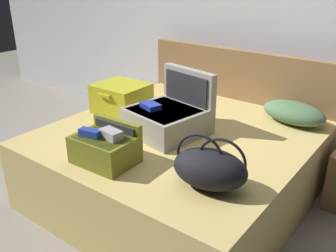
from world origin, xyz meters
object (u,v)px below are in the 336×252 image
object	(u,v)px
hard_case_medium	(121,98)
pillow_near_headboard	(294,113)
duffel_bag	(210,168)
hard_case_small	(105,147)
hard_case_large	(169,116)
bed	(179,164)

from	to	relation	value
hard_case_medium	pillow_near_headboard	xyz separation A→B (m)	(1.24, 0.64, -0.04)
duffel_bag	pillow_near_headboard	bearing A→B (deg)	88.16
pillow_near_headboard	duffel_bag	bearing A→B (deg)	-91.84
hard_case_small	pillow_near_headboard	xyz separation A→B (m)	(0.71, 1.35, -0.02)
hard_case_large	duffel_bag	size ratio (longest dim) A/B	1.24
duffel_bag	bed	bearing A→B (deg)	138.42
hard_case_large	hard_case_medium	world-z (taller)	hard_case_large
bed	hard_case_large	size ratio (longest dim) A/B	3.14
bed	hard_case_medium	world-z (taller)	hard_case_medium
bed	hard_case_small	bearing A→B (deg)	-99.32
hard_case_large	hard_case_medium	bearing A→B (deg)	-178.97
hard_case_large	pillow_near_headboard	world-z (taller)	hard_case_large
hard_case_small	duffel_bag	world-z (taller)	duffel_bag
pillow_near_headboard	bed	bearing A→B (deg)	-130.85
hard_case_small	pillow_near_headboard	world-z (taller)	hard_case_small
duffel_bag	hard_case_medium	bearing A→B (deg)	155.07
hard_case_small	hard_case_large	bearing A→B (deg)	84.42
duffel_bag	pillow_near_headboard	xyz separation A→B (m)	(0.04, 1.20, -0.03)
bed	duffel_bag	distance (m)	0.85
duffel_bag	hard_case_large	bearing A→B (deg)	143.76
hard_case_small	hard_case_medium	bearing A→B (deg)	124.75
bed	hard_case_large	world-z (taller)	hard_case_large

